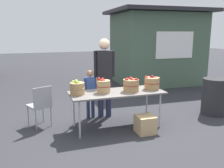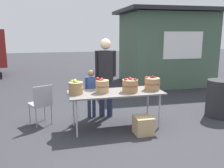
{
  "view_description": "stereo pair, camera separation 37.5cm",
  "coord_description": "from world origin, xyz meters",
  "views": [
    {
      "loc": [
        -1.62,
        -4.47,
        1.92
      ],
      "look_at": [
        0.0,
        0.3,
        0.85
      ],
      "focal_mm": 39.03,
      "sensor_mm": 36.0,
      "label": 1
    },
    {
      "loc": [
        -1.26,
        -4.58,
        1.92
      ],
      "look_at": [
        0.0,
        0.3,
        0.85
      ],
      "focal_mm": 39.03,
      "sensor_mm": 36.0,
      "label": 2
    }
  ],
  "objects": [
    {
      "name": "ground_plane",
      "position": [
        0.0,
        0.0,
        0.0
      ],
      "size": [
        40.0,
        40.0,
        0.0
      ],
      "primitive_type": "plane",
      "color": "#2D2D33"
    },
    {
      "name": "market_table",
      "position": [
        0.0,
        0.0,
        0.71
      ],
      "size": [
        1.9,
        0.76,
        0.75
      ],
      "color": "slate",
      "rests_on": "ground"
    },
    {
      "name": "apple_basket_green_0",
      "position": [
        -0.79,
        0.05,
        0.88
      ],
      "size": [
        0.3,
        0.3,
        0.28
      ],
      "color": "#A87F51",
      "rests_on": "market_table"
    },
    {
      "name": "apple_basket_red_0",
      "position": [
        -0.27,
        0.02,
        0.88
      ],
      "size": [
        0.28,
        0.28,
        0.31
      ],
      "color": "tan",
      "rests_on": "market_table"
    },
    {
      "name": "apple_basket_red_1",
      "position": [
        0.28,
        -0.07,
        0.88
      ],
      "size": [
        0.33,
        0.33,
        0.29
      ],
      "color": "#A87F51",
      "rests_on": "market_table"
    },
    {
      "name": "apple_basket_red_2",
      "position": [
        0.78,
        -0.01,
        0.88
      ],
      "size": [
        0.33,
        0.33,
        0.3
      ],
      "color": "#A87F51",
      "rests_on": "market_table"
    },
    {
      "name": "vendor_adult",
      "position": [
        -0.05,
        0.69,
        1.05
      ],
      "size": [
        0.47,
        0.29,
        1.79
      ],
      "rotation": [
        0.0,
        0.0,
        2.96
      ],
      "color": "#262D4C",
      "rests_on": "ground"
    },
    {
      "name": "child_customer",
      "position": [
        -0.38,
        0.71,
        0.65
      ],
      "size": [
        0.29,
        0.16,
        1.1
      ],
      "rotation": [
        0.0,
        0.0,
        3.22
      ],
      "color": "#262D4C",
      "rests_on": "ground"
    },
    {
      "name": "food_kiosk",
      "position": [
        3.04,
        3.94,
        1.38
      ],
      "size": [
        3.58,
        3.0,
        2.74
      ],
      "rotation": [
        0.0,
        0.0,
        -0.03
      ],
      "color": "#47604C",
      "rests_on": "ground"
    },
    {
      "name": "folding_chair",
      "position": [
        -1.47,
        0.52,
        0.51
      ],
      "size": [
        0.53,
        0.53,
        0.86
      ],
      "rotation": [
        0.0,
        0.0,
        3.58
      ],
      "color": "#99999E",
      "rests_on": "ground"
    },
    {
      "name": "trash_barrel",
      "position": [
        2.48,
        0.04,
        0.43
      ],
      "size": [
        0.58,
        0.58,
        0.86
      ],
      "primitive_type": "cylinder",
      "color": "#262628",
      "rests_on": "ground"
    },
    {
      "name": "produce_crate",
      "position": [
        0.42,
        -0.46,
        0.17
      ],
      "size": [
        0.35,
        0.35,
        0.35
      ],
      "primitive_type": "cube",
      "color": "tan",
      "rests_on": "ground"
    }
  ]
}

